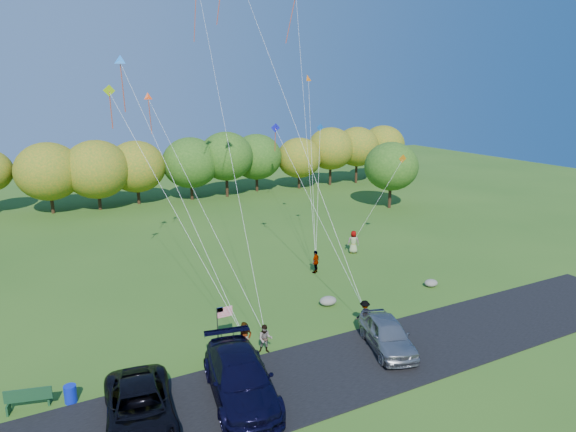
% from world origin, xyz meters
% --- Properties ---
extents(ground, '(140.00, 140.00, 0.00)m').
position_xyz_m(ground, '(0.00, 0.00, 0.00)').
color(ground, '#2D5819').
rests_on(ground, ground).
extents(asphalt_lane, '(44.00, 6.00, 0.06)m').
position_xyz_m(asphalt_lane, '(0.00, -4.00, 0.03)').
color(asphalt_lane, black).
rests_on(asphalt_lane, ground).
extents(treeline, '(77.14, 28.10, 8.56)m').
position_xyz_m(treeline, '(-0.12, 36.29, 4.84)').
color(treeline, '#3A2315').
rests_on(treeline, ground).
extents(minivan_dark, '(3.51, 6.16, 1.62)m').
position_xyz_m(minivan_dark, '(-9.55, -3.88, 0.87)').
color(minivan_dark, black).
rests_on(minivan_dark, asphalt_lane).
extents(minivan_navy, '(3.78, 6.87, 1.88)m').
position_xyz_m(minivan_navy, '(-5.19, -3.94, 1.00)').
color(minivan_navy, black).
rests_on(minivan_navy, asphalt_lane).
extents(minivan_silver, '(3.32, 5.20, 1.65)m').
position_xyz_m(minivan_silver, '(3.27, -3.52, 0.88)').
color(minivan_silver, gray).
rests_on(minivan_silver, asphalt_lane).
extents(flyer_a, '(0.75, 0.54, 1.94)m').
position_xyz_m(flyer_a, '(-3.60, -0.80, 0.97)').
color(flyer_a, '#4C4C59').
rests_on(flyer_a, ground).
extents(flyer_b, '(0.93, 0.86, 1.54)m').
position_xyz_m(flyer_b, '(-2.49, -0.80, 0.77)').
color(flyer_b, '#4C4C59').
rests_on(flyer_b, ground).
extents(flyer_c, '(1.05, 0.63, 1.59)m').
position_xyz_m(flyer_c, '(3.81, -0.80, 0.80)').
color(flyer_c, '#4C4C59').
rests_on(flyer_c, ground).
extents(flyer_d, '(1.07, 0.92, 1.72)m').
position_xyz_m(flyer_d, '(5.86, 8.04, 0.86)').
color(flyer_d, '#4C4C59').
rests_on(flyer_d, ground).
extents(flyer_e, '(1.09, 0.95, 1.89)m').
position_xyz_m(flyer_e, '(11.01, 10.57, 0.94)').
color(flyer_e, '#4C4C59').
rests_on(flyer_e, ground).
extents(park_bench, '(1.88, 0.77, 1.06)m').
position_xyz_m(park_bench, '(-13.50, -0.47, 0.56)').
color(park_bench, '#163C20').
rests_on(park_bench, ground).
extents(trash_barrel, '(0.53, 0.53, 0.80)m').
position_xyz_m(trash_barrel, '(-11.88, -0.70, 0.40)').
color(trash_barrel, '#0B20AF').
rests_on(trash_barrel, ground).
extents(flag_assembly, '(0.88, 0.57, 2.37)m').
position_xyz_m(flag_assembly, '(-4.29, 0.66, 1.76)').
color(flag_assembly, black).
rests_on(flag_assembly, ground).
extents(boulder_near, '(1.13, 0.89, 0.57)m').
position_xyz_m(boulder_near, '(3.57, 2.70, 0.28)').
color(boulder_near, gray).
rests_on(boulder_near, ground).
extents(boulder_far, '(0.96, 0.80, 0.50)m').
position_xyz_m(boulder_far, '(11.51, 1.99, 0.25)').
color(boulder_far, gray).
rests_on(boulder_far, ground).
extents(kites_aloft, '(22.68, 10.87, 16.82)m').
position_xyz_m(kites_aloft, '(2.47, 15.20, 18.88)').
color(kites_aloft, '#FF1C44').
rests_on(kites_aloft, ground).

